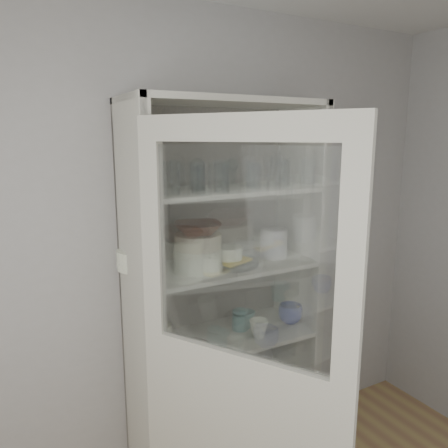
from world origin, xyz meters
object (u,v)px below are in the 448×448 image
plate_stack_back (140,259)px  yellow_trivet (229,260)px  cream_bowl (198,241)px  measuring_cups (195,346)px  mug_white (259,328)px  cream_dish (210,401)px  plate_stack_front (198,259)px  cupboard_door (239,406)px  terracotta_bowl (198,228)px  grey_bowl_stack (274,243)px  teal_jar (240,320)px  glass_platter (229,263)px  goblet_2 (233,170)px  mug_blue (290,314)px  white_canister (162,335)px  goblet_0 (140,172)px  tin_box (243,392)px  white_ramekin (229,253)px  goblet_3 (276,166)px  mug_teal (246,319)px  pantry_cabinet (219,317)px  goblet_1 (198,171)px

plate_stack_back → yellow_trivet: size_ratio=1.31×
cream_bowl → measuring_cups: size_ratio=2.23×
mug_white → cream_dish: (-0.25, 0.09, -0.41)m
plate_stack_front → mug_white: (0.31, -0.08, -0.41)m
cupboard_door → terracotta_bowl: bearing=138.8°
plate_stack_back → mug_white: 0.73m
grey_bowl_stack → cream_dish: grey_bowl_stack is taller
teal_jar → grey_bowl_stack: bearing=-9.4°
measuring_cups → glass_platter: bearing=15.2°
goblet_2 → plate_stack_front: size_ratio=0.63×
plate_stack_back → mug_blue: bearing=-12.7°
glass_platter → white_canister: size_ratio=2.69×
white_canister → goblet_0: bearing=139.4°
cupboard_door → goblet_2: cupboard_door is taller
goblet_2 → tin_box: (-0.01, -0.15, -1.24)m
white_ramekin → tin_box: bearing=-4.6°
mug_blue → mug_white: 0.27m
mug_white → cupboard_door: bearing=-106.8°
terracotta_bowl → cream_dish: bearing=7.0°
plate_stack_back → measuring_cups: plate_stack_back is taller
cupboard_door → goblet_3: bearing=106.3°
grey_bowl_stack → mug_blue: grey_bowl_stack is taller
terracotta_bowl → mug_teal: 0.65m
plate_stack_back → mug_teal: 0.70m
cream_bowl → mug_blue: cream_bowl is taller
measuring_cups → pantry_cabinet: bearing=34.1°
teal_jar → cream_bowl: bearing=-171.0°
goblet_3 → mug_teal: goblet_3 is taller
goblet_3 → plate_stack_front: 0.73m
goblet_3 → cream_dish: bearing=-164.1°
tin_box → plate_stack_front: bearing=-179.5°
goblet_3 → white_canister: goblet_3 is taller
goblet_1 → goblet_2: bearing=8.3°
glass_platter → tin_box: (0.09, -0.01, -0.78)m
goblet_2 → plate_stack_back: goblet_2 is taller
cream_bowl → grey_bowl_stack: (0.47, 0.01, -0.07)m
goblet_1 → yellow_trivet: goblet_1 is taller
terracotta_bowl → white_ramekin: 0.24m
glass_platter → white_canister: (-0.36, 0.05, -0.35)m
goblet_1 → terracotta_bowl: bearing=-116.9°
yellow_trivet → teal_jar: yellow_trivet is taller
plate_stack_front → mug_white: 0.52m
cream_bowl → teal_jar: 0.57m
tin_box → teal_jar: bearing=90.1°
goblet_2 → cream_bowl: 0.46m
plate_stack_back → white_canister: plate_stack_back is taller
measuring_cups → terracotta_bowl: bearing=46.2°
goblet_0 → cream_bowl: 0.44m
plate_stack_front → terracotta_bowl: (0.00, 0.00, 0.16)m
grey_bowl_stack → plate_stack_back: bearing=167.8°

